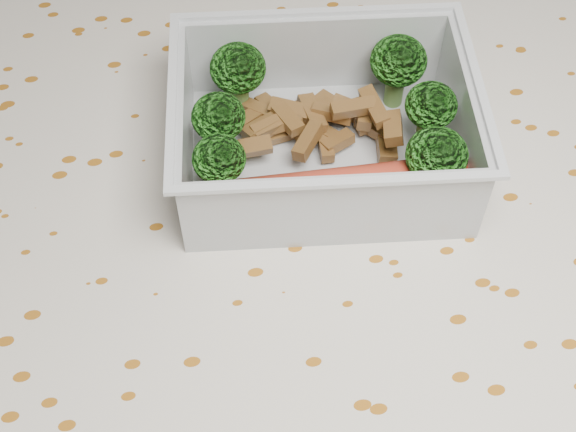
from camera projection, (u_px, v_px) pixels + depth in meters
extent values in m
cube|color=brown|center=(296.00, 249.00, 0.52)|extent=(1.40, 0.90, 0.04)
cube|color=silver|center=(296.00, 228.00, 0.50)|extent=(1.46, 0.96, 0.01)
cube|color=silver|center=(323.00, 158.00, 0.53)|extent=(0.19, 0.16, 0.00)
cube|color=silver|center=(316.00, 53.00, 0.54)|extent=(0.18, 0.03, 0.06)
cube|color=silver|center=(334.00, 210.00, 0.46)|extent=(0.18, 0.03, 0.06)
cube|color=silver|center=(462.00, 119.00, 0.50)|extent=(0.02, 0.13, 0.06)
cube|color=silver|center=(185.00, 132.00, 0.50)|extent=(0.02, 0.13, 0.06)
cube|color=silver|center=(317.00, 12.00, 0.52)|extent=(0.19, 0.03, 0.00)
cube|color=silver|center=(338.00, 183.00, 0.44)|extent=(0.19, 0.03, 0.00)
cube|color=silver|center=(479.00, 83.00, 0.48)|extent=(0.02, 0.14, 0.00)
cube|color=silver|center=(172.00, 97.00, 0.47)|extent=(0.02, 0.14, 0.00)
cylinder|color=#608C3F|center=(240.00, 96.00, 0.54)|extent=(0.01, 0.01, 0.03)
ellipsoid|color=#338D24|center=(238.00, 68.00, 0.52)|extent=(0.04, 0.04, 0.03)
cylinder|color=#608C3F|center=(394.00, 89.00, 0.54)|extent=(0.01, 0.01, 0.02)
ellipsoid|color=#338D24|center=(399.00, 61.00, 0.52)|extent=(0.04, 0.04, 0.03)
cylinder|color=#608C3F|center=(221.00, 144.00, 0.51)|extent=(0.01, 0.01, 0.03)
ellipsoid|color=#338D24|center=(218.00, 117.00, 0.49)|extent=(0.03, 0.03, 0.03)
cylinder|color=#608C3F|center=(425.00, 133.00, 0.52)|extent=(0.01, 0.01, 0.03)
ellipsoid|color=#338D24|center=(431.00, 105.00, 0.50)|extent=(0.03, 0.03, 0.03)
cylinder|color=#608C3F|center=(222.00, 186.00, 0.49)|extent=(0.01, 0.01, 0.03)
ellipsoid|color=#338D24|center=(219.00, 159.00, 0.47)|extent=(0.03, 0.03, 0.03)
cylinder|color=#608C3F|center=(431.00, 182.00, 0.50)|extent=(0.01, 0.01, 0.02)
ellipsoid|color=#338D24|center=(437.00, 155.00, 0.48)|extent=(0.04, 0.04, 0.03)
cube|color=brown|center=(387.00, 148.00, 0.52)|extent=(0.02, 0.02, 0.01)
cube|color=brown|center=(393.00, 128.00, 0.51)|extent=(0.02, 0.03, 0.01)
cube|color=brown|center=(346.00, 108.00, 0.54)|extent=(0.02, 0.02, 0.01)
cube|color=brown|center=(308.00, 114.00, 0.54)|extent=(0.03, 0.03, 0.01)
cube|color=brown|center=(321.00, 111.00, 0.54)|extent=(0.03, 0.01, 0.01)
cube|color=brown|center=(334.00, 107.00, 0.54)|extent=(0.03, 0.03, 0.01)
cube|color=brown|center=(325.00, 143.00, 0.52)|extent=(0.01, 0.03, 0.01)
cube|color=brown|center=(262.00, 128.00, 0.52)|extent=(0.03, 0.02, 0.01)
cube|color=brown|center=(360.00, 116.00, 0.54)|extent=(0.01, 0.03, 0.01)
cube|color=brown|center=(288.00, 119.00, 0.52)|extent=(0.02, 0.03, 0.01)
cube|color=brown|center=(251.00, 119.00, 0.53)|extent=(0.03, 0.02, 0.01)
cube|color=brown|center=(290.00, 110.00, 0.53)|extent=(0.03, 0.02, 0.01)
cube|color=brown|center=(312.00, 114.00, 0.53)|extent=(0.02, 0.03, 0.01)
cube|color=brown|center=(377.00, 129.00, 0.53)|extent=(0.03, 0.03, 0.01)
cube|color=brown|center=(366.00, 111.00, 0.53)|extent=(0.02, 0.03, 0.01)
cube|color=brown|center=(300.00, 125.00, 0.53)|extent=(0.02, 0.03, 0.01)
cube|color=brown|center=(378.00, 117.00, 0.54)|extent=(0.02, 0.03, 0.01)
cube|color=brown|center=(280.00, 125.00, 0.52)|extent=(0.03, 0.01, 0.01)
cube|color=brown|center=(332.00, 113.00, 0.52)|extent=(0.03, 0.02, 0.01)
cube|color=brown|center=(262.00, 112.00, 0.54)|extent=(0.03, 0.02, 0.01)
cube|color=brown|center=(354.00, 108.00, 0.51)|extent=(0.03, 0.01, 0.01)
cube|color=brown|center=(374.00, 107.00, 0.51)|extent=(0.02, 0.03, 0.01)
cube|color=brown|center=(269.00, 128.00, 0.52)|extent=(0.03, 0.02, 0.01)
cube|color=brown|center=(338.00, 142.00, 0.52)|extent=(0.02, 0.02, 0.01)
cube|color=brown|center=(269.00, 118.00, 0.54)|extent=(0.03, 0.02, 0.01)
cube|color=brown|center=(253.00, 147.00, 0.51)|extent=(0.02, 0.01, 0.01)
cube|color=brown|center=(308.00, 141.00, 0.51)|extent=(0.03, 0.03, 0.01)
cube|color=brown|center=(275.00, 112.00, 0.54)|extent=(0.03, 0.03, 0.01)
cube|color=brown|center=(313.00, 110.00, 0.54)|extent=(0.01, 0.03, 0.01)
cube|color=brown|center=(313.00, 113.00, 0.54)|extent=(0.03, 0.02, 0.01)
cube|color=brown|center=(275.00, 135.00, 0.53)|extent=(0.03, 0.02, 0.01)
cube|color=brown|center=(325.00, 134.00, 0.53)|extent=(0.03, 0.03, 0.01)
cylinder|color=#BB3925|center=(336.00, 187.00, 0.49)|extent=(0.14, 0.03, 0.02)
sphere|color=#BB3925|center=(450.00, 174.00, 0.49)|extent=(0.02, 0.02, 0.02)
sphere|color=#BB3925|center=(220.00, 201.00, 0.48)|extent=(0.02, 0.02, 0.02)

